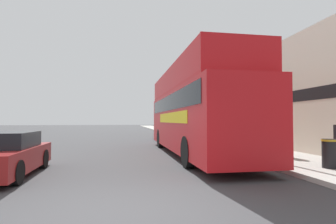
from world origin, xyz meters
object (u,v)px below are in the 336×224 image
parked_car_far_side (2,155)px  pedestrian_third (276,130)px  tour_bus (192,115)px  lamp_post_second (203,91)px  parked_car_ahead_of_bus (170,133)px  lamp_post_nearest (261,77)px  lamp_post_third (180,99)px  litter_bin (330,153)px

parked_car_far_side → pedestrian_third: size_ratio=2.23×
tour_bus → lamp_post_second: (2.10, 4.96, 1.76)m
lamp_post_second → parked_car_ahead_of_bus: bearing=114.5°
parked_car_ahead_of_bus → lamp_post_nearest: lamp_post_nearest is taller
parked_car_ahead_of_bus → pedestrian_third: (2.69, -10.57, 0.56)m
pedestrian_third → lamp_post_nearest: (-1.11, -0.77, 2.13)m
parked_car_far_side → tour_bus: bearing=-151.9°
lamp_post_third → lamp_post_second: bearing=-90.4°
pedestrian_third → litter_bin: bearing=-90.8°
parked_car_ahead_of_bus → lamp_post_third: size_ratio=0.86×
pedestrian_third → lamp_post_nearest: lamp_post_nearest is taller
parked_car_ahead_of_bus → lamp_post_second: bearing=-66.1°
tour_bus → pedestrian_third: bearing=-32.2°
pedestrian_third → litter_bin: pedestrian_third is taller
tour_bus → lamp_post_third: 12.98m
parked_car_far_side → pedestrian_third: bearing=-170.8°
pedestrian_third → litter_bin: 3.03m
litter_bin → parked_car_ahead_of_bus: bearing=101.1°
parked_car_ahead_of_bus → litter_bin: parked_car_ahead_of_bus is taller
parked_car_far_side → litter_bin: parked_car_far_side is taller
tour_bus → pedestrian_third: size_ratio=6.46×
lamp_post_nearest → pedestrian_third: bearing=34.8°
tour_bus → litter_bin: bearing=-57.9°
parked_car_ahead_of_bus → parked_car_far_side: size_ratio=1.14×
tour_bus → lamp_post_nearest: size_ratio=2.48×
tour_bus → lamp_post_second: lamp_post_second is taller
parked_car_far_side → lamp_post_second: (8.89, 8.78, 3.04)m
tour_bus → parked_car_far_side: size_ratio=2.90×
parked_car_ahead_of_bus → lamp_post_nearest: 11.77m
lamp_post_nearest → lamp_post_third: size_ratio=0.88×
parked_car_far_side → lamp_post_second: size_ratio=0.77×
parked_car_far_side → litter_bin: (9.88, -1.13, 0.01)m
litter_bin → tour_bus: bearing=122.0°
lamp_post_second → pedestrian_third: bearing=-81.5°
lamp_post_third → pedestrian_third: bearing=-86.2°
parked_car_far_side → pedestrian_third: (9.92, 1.84, 0.60)m
tour_bus → lamp_post_second: 5.66m
tour_bus → parked_car_far_side: bearing=-150.4°
lamp_post_second → lamp_post_third: (0.06, 7.72, 0.07)m
lamp_post_nearest → lamp_post_third: bearing=89.5°
lamp_post_second → litter_bin: (0.99, -9.92, -3.03)m
parked_car_ahead_of_bus → parked_car_far_side: parked_car_ahead_of_bus is taller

